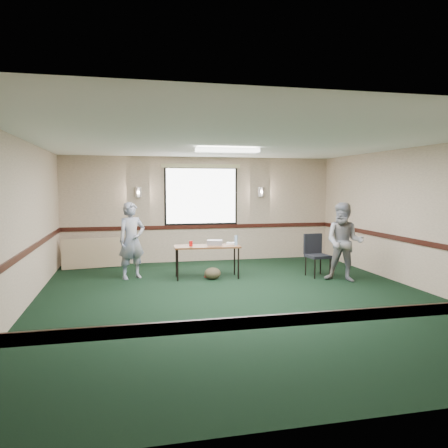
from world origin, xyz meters
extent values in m
plane|color=black|center=(0.00, 0.00, 0.00)|extent=(8.00, 8.00, 0.00)
plane|color=tan|center=(0.00, 4.00, 1.35)|extent=(7.00, 0.00, 7.00)
plane|color=tan|center=(0.00, -4.00, 1.35)|extent=(7.00, 0.00, 7.00)
plane|color=tan|center=(-3.50, 0.00, 1.35)|extent=(0.00, 8.00, 8.00)
plane|color=tan|center=(3.50, 0.00, 1.35)|extent=(0.00, 8.00, 8.00)
plane|color=white|center=(0.00, 0.00, 2.70)|extent=(8.00, 8.00, 0.00)
cube|color=#33130E|center=(0.00, 3.98, 0.90)|extent=(7.00, 0.03, 0.10)
cube|color=#33130E|center=(0.00, -3.98, 0.90)|extent=(7.00, 0.03, 0.10)
cube|color=#33130E|center=(-3.48, 0.00, 0.90)|extent=(0.03, 8.00, 0.10)
cube|color=#33130E|center=(3.48, 0.00, 0.90)|extent=(0.03, 8.00, 0.10)
cube|color=black|center=(0.00, 3.98, 1.70)|extent=(1.90, 0.01, 1.50)
cube|color=white|center=(0.00, 3.97, 1.70)|extent=(1.80, 0.02, 1.40)
cube|color=beige|center=(0.00, 3.97, 2.47)|extent=(2.05, 0.08, 0.10)
cylinder|color=silver|center=(-1.60, 3.94, 1.80)|extent=(0.16, 0.16, 0.25)
cylinder|color=silver|center=(1.60, 3.94, 1.80)|extent=(0.16, 0.16, 0.25)
cube|color=white|center=(0.00, 1.00, 2.64)|extent=(1.20, 0.32, 0.08)
cube|color=brown|center=(-0.24, 1.87, 0.68)|extent=(1.42, 0.63, 0.04)
cylinder|color=black|center=(-0.89, 1.68, 0.33)|extent=(0.03, 0.03, 0.66)
cylinder|color=black|center=(0.38, 1.62, 0.33)|extent=(0.03, 0.03, 0.66)
cylinder|color=black|center=(-0.87, 2.13, 0.33)|extent=(0.03, 0.03, 0.66)
cylinder|color=black|center=(0.41, 2.06, 0.33)|extent=(0.03, 0.03, 0.66)
cube|color=gray|center=(-0.06, 1.94, 0.75)|extent=(0.37, 0.33, 0.11)
cube|color=white|center=(0.30, 1.95, 0.72)|extent=(0.22, 0.20, 0.04)
cylinder|color=red|center=(-0.58, 1.89, 0.75)|extent=(0.07, 0.07, 0.11)
cylinder|color=#84ACD9|center=(0.37, 1.77, 0.80)|extent=(0.06, 0.06, 0.21)
ellipsoid|color=#493F2A|center=(-0.16, 1.70, 0.12)|extent=(0.42, 0.37, 0.25)
torus|color=red|center=(-0.14, 1.95, 0.01)|extent=(0.37, 0.37, 0.02)
cube|color=tan|center=(-2.73, 3.60, 0.35)|extent=(1.40, 0.41, 0.71)
cube|color=black|center=(2.13, 1.49, 0.44)|extent=(0.50, 0.50, 0.06)
cube|color=black|center=(2.10, 1.70, 0.69)|extent=(0.45, 0.11, 0.44)
cylinder|color=black|center=(1.96, 1.28, 0.21)|extent=(0.03, 0.03, 0.41)
cylinder|color=black|center=(2.34, 1.32, 0.21)|extent=(0.03, 0.03, 0.41)
cylinder|color=black|center=(1.92, 1.65, 0.21)|extent=(0.03, 0.03, 0.41)
cylinder|color=black|center=(2.29, 1.70, 0.21)|extent=(0.03, 0.03, 0.41)
imported|color=#455E97|center=(-1.80, 2.17, 0.81)|extent=(0.70, 0.60, 1.62)
imported|color=#7588B6|center=(2.44, 0.94, 0.81)|extent=(1.00, 0.96, 1.62)
camera|label=1|loc=(-1.91, -7.17, 1.96)|focal=35.00mm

